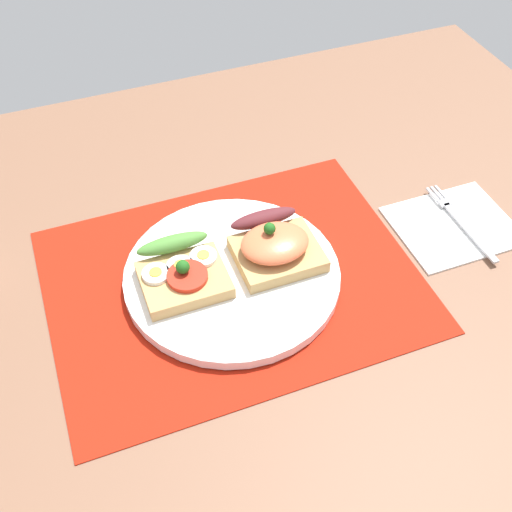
{
  "coord_description": "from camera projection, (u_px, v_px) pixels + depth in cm",
  "views": [
    {
      "loc": [
        -14.71,
        -46.59,
        56.43
      ],
      "look_at": [
        3.0,
        0.0,
        3.12
      ],
      "focal_mm": 44.23,
      "sensor_mm": 36.0,
      "label": 1
    }
  ],
  "objects": [
    {
      "name": "ground_plane",
      "position": [
        233.0,
        289.0,
        0.76
      ],
      "size": [
        120.0,
        90.0,
        3.2
      ],
      "primitive_type": "cube",
      "color": "brown"
    },
    {
      "name": "sandwich_egg_tomato",
      "position": [
        182.0,
        272.0,
        0.72
      ],
      "size": [
        9.64,
        9.38,
        3.83
      ],
      "color": "tan",
      "rests_on": "plate"
    },
    {
      "name": "placemat",
      "position": [
        232.0,
        280.0,
        0.74
      ],
      "size": [
        42.71,
        32.84,
        0.3
      ],
      "primitive_type": "cube",
      "color": "#A4190A",
      "rests_on": "ground_plane"
    },
    {
      "name": "fork",
      "position": [
        459.0,
        220.0,
        0.81
      ],
      "size": [
        1.62,
        14.72,
        0.32
      ],
      "color": "#B7B7BC",
      "rests_on": "napkin"
    },
    {
      "name": "napkin",
      "position": [
        454.0,
        225.0,
        0.81
      ],
      "size": [
        14.94,
        12.47,
        0.6
      ],
      "primitive_type": "cube",
      "color": "white",
      "rests_on": "ground_plane"
    },
    {
      "name": "sandwich_salmon",
      "position": [
        275.0,
        245.0,
        0.74
      ],
      "size": [
        9.84,
        9.73,
        5.39
      ],
      "color": "tan",
      "rests_on": "plate"
    },
    {
      "name": "plate",
      "position": [
        232.0,
        275.0,
        0.74
      ],
      "size": [
        25.3,
        25.3,
        1.32
      ],
      "primitive_type": "cylinder",
      "color": "white",
      "rests_on": "placemat"
    }
  ]
}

